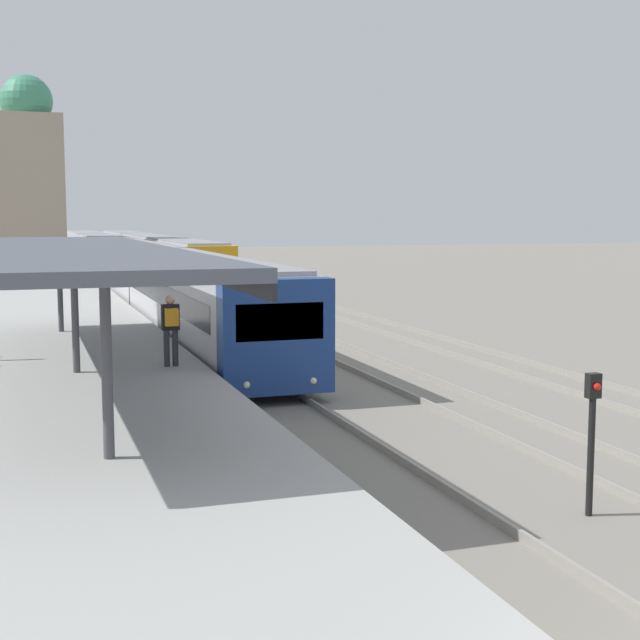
{
  "coord_description": "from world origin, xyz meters",
  "views": [
    {
      "loc": [
        -5.52,
        -4.72,
        4.33
      ],
      "look_at": [
        1.96,
        17.43,
        1.61
      ],
      "focal_mm": 50.0,
      "sensor_mm": 36.0,
      "label": 1
    }
  ],
  "objects": [
    {
      "name": "signal_post_near",
      "position": [
        2.2,
        5.9,
        1.29
      ],
      "size": [
        0.2,
        0.21,
        2.1
      ],
      "color": "black",
      "rests_on": "ground_plane"
    },
    {
      "name": "distant_domed_building",
      "position": [
        -4.74,
        55.72,
        6.32
      ],
      "size": [
        4.24,
        4.24,
        13.25
      ],
      "color": "gray",
      "rests_on": "ground_plane"
    },
    {
      "name": "person_on_platform",
      "position": [
        -2.26,
        15.72,
        1.85
      ],
      "size": [
        0.4,
        0.4,
        1.66
      ],
      "color": "#2D2D33",
      "rests_on": "station_platform"
    },
    {
      "name": "train_near",
      "position": [
        0.0,
        49.0,
        1.69
      ],
      "size": [
        2.66,
        69.06,
        3.04
      ],
      "color": "navy",
      "rests_on": "ground_plane"
    },
    {
      "name": "train_far",
      "position": [
        3.92,
        64.47,
        1.64
      ],
      "size": [
        2.65,
        48.09,
        2.94
      ],
      "color": "gold",
      "rests_on": "ground_plane"
    },
    {
      "name": "platform_canopy",
      "position": [
        -4.35,
        15.61,
        3.55
      ],
      "size": [
        4.0,
        18.79,
        2.81
      ],
      "color": "#4C515B",
      "rests_on": "station_platform"
    }
  ]
}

